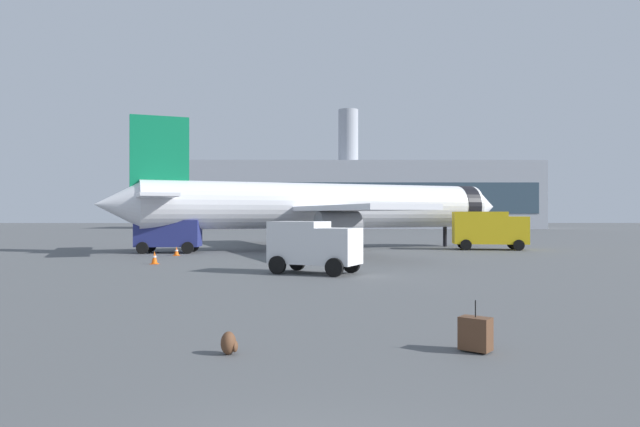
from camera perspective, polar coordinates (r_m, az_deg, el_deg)
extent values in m
cylinder|color=white|center=(48.35, 0.40, 0.78)|extent=(29.45, 13.98, 3.80)
cone|color=white|center=(56.27, 15.97, 0.66)|extent=(3.50, 4.22, 3.61)
cone|color=white|center=(45.08, -19.68, 0.85)|extent=(4.19, 4.32, 3.42)
cylinder|color=black|center=(54.98, 14.14, 0.67)|extent=(2.66, 4.12, 3.88)
cube|color=white|center=(55.57, -3.54, 0.35)|extent=(10.06, 16.67, 0.36)
cube|color=white|center=(40.57, 3.17, 0.53)|extent=(10.06, 16.67, 0.36)
cylinder|color=gray|center=(53.19, -2.75, -1.03)|extent=(3.76, 3.17, 2.20)
cylinder|color=gray|center=(42.87, 1.82, -1.24)|extent=(3.76, 3.17, 2.20)
cube|color=#0C7247|center=(45.45, -15.74, 5.39)|extent=(4.25, 1.87, 6.40)
cube|color=white|center=(48.41, -16.67, 1.49)|extent=(4.52, 6.53, 0.24)
cube|color=white|center=(42.03, -16.04, 1.74)|extent=(4.52, 6.53, 0.24)
cylinder|color=black|center=(53.89, 12.39, -2.29)|extent=(0.36, 0.36, 1.80)
cylinder|color=black|center=(49.97, -2.73, -2.46)|extent=(0.44, 0.44, 1.80)
cylinder|color=black|center=(45.44, -0.85, -2.69)|extent=(0.44, 0.44, 1.80)
cube|color=navy|center=(44.99, -12.98, -1.93)|extent=(1.75, 2.25, 2.04)
cube|color=#1E232D|center=(44.85, -12.09, -1.32)|extent=(0.14, 1.98, 0.84)
cube|color=navy|center=(45.49, -15.96, -1.68)|extent=(3.18, 2.29, 2.40)
cylinder|color=black|center=(46.14, -12.57, -3.21)|extent=(0.91, 0.25, 0.90)
cylinder|color=black|center=(43.88, -13.11, -3.37)|extent=(0.91, 0.25, 0.90)
cylinder|color=black|center=(46.86, -16.62, -3.16)|extent=(0.91, 0.25, 0.90)
cylinder|color=black|center=(44.64, -17.36, -3.31)|extent=(0.91, 0.25, 0.90)
cube|color=yellow|center=(50.31, 19.06, -1.59)|extent=(2.00, 2.61, 2.29)
cube|color=#1E232D|center=(50.44, 19.85, -0.97)|extent=(0.38, 2.15, 0.95)
cube|color=yellow|center=(49.79, 15.67, -1.38)|extent=(4.61, 2.98, 2.70)
cylinder|color=black|center=(51.56, 18.72, -2.88)|extent=(0.92, 0.34, 0.90)
cylinder|color=black|center=(49.11, 19.28, -3.02)|extent=(0.92, 0.34, 0.90)
cylinder|color=black|center=(50.92, 14.07, -2.92)|extent=(0.92, 0.34, 0.90)
cylinder|color=black|center=(48.44, 14.40, -3.06)|extent=(0.92, 0.34, 0.90)
cube|color=white|center=(27.83, 1.91, -3.30)|extent=(2.46, 2.57, 1.78)
cube|color=#1E232D|center=(27.52, 3.34, -2.46)|extent=(0.86, 1.65, 0.74)
cube|color=white|center=(28.78, -2.11, -2.89)|extent=(3.25, 2.96, 2.10)
cylinder|color=black|center=(28.78, 3.16, -5.07)|extent=(0.91, 0.59, 0.90)
cylinder|color=black|center=(26.86, 1.44, -5.42)|extent=(0.91, 0.59, 0.90)
cylinder|color=black|center=(30.08, -2.29, -4.86)|extent=(0.91, 0.59, 0.90)
cylinder|color=black|center=(28.25, -4.29, -5.16)|extent=(0.91, 0.59, 0.90)
cube|color=#F2590C|center=(35.30, -16.24, -4.85)|extent=(0.44, 0.44, 0.04)
cone|color=#F2590C|center=(35.27, -16.23, -4.22)|extent=(0.36, 0.36, 0.74)
cylinder|color=white|center=(35.26, -16.23, -4.16)|extent=(0.23, 0.23, 0.10)
cube|color=#F2590C|center=(42.21, -14.17, -4.08)|extent=(0.44, 0.44, 0.04)
cone|color=#F2590C|center=(42.19, -14.17, -3.64)|extent=(0.36, 0.36, 0.61)
cylinder|color=white|center=(42.19, -14.17, -3.60)|extent=(0.23, 0.23, 0.10)
cube|color=brown|center=(12.85, 15.29, -11.51)|extent=(0.75, 0.71, 0.70)
cylinder|color=black|center=(12.75, 15.29, -9.17)|extent=(0.02, 0.02, 0.36)
cylinder|color=black|center=(13.01, 14.36, -12.95)|extent=(0.07, 0.08, 0.08)
cylinder|color=black|center=(12.84, 16.24, -13.12)|extent=(0.07, 0.08, 0.08)
ellipsoid|color=brown|center=(12.36, -9.16, -12.67)|extent=(0.32, 0.40, 0.48)
ellipsoid|color=brown|center=(12.36, -8.50, -13.02)|extent=(0.12, 0.28, 0.24)
cube|color=#9EA3AD|center=(126.54, 4.17, 1.76)|extent=(75.55, 18.35, 14.24)
cube|color=#334756|center=(117.33, 4.53, 1.56)|extent=(71.77, 0.10, 6.41)
cylinder|color=#9EA3AD|center=(127.45, 2.85, 7.67)|extent=(4.40, 4.40, 12.00)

